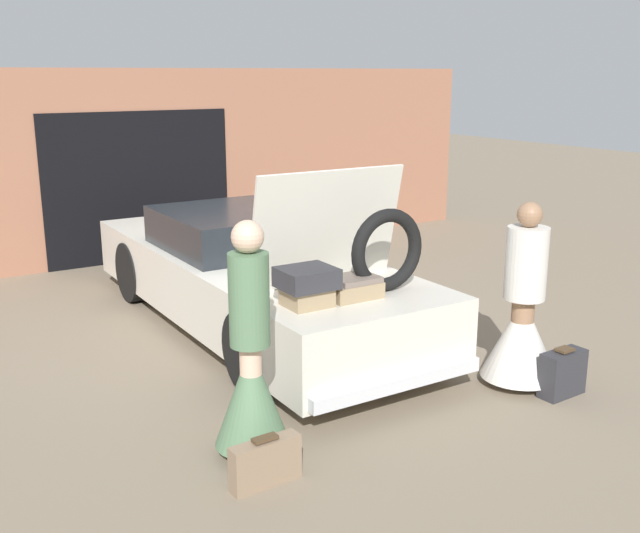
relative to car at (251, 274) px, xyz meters
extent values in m
plane|color=#7F705B|center=(0.00, 0.01, -0.60)|extent=(40.00, 40.00, 0.00)
cube|color=#9E664C|center=(0.00, 3.67, 0.80)|extent=(12.00, 0.12, 2.80)
cube|color=black|center=(0.00, 3.60, 0.50)|extent=(2.80, 0.02, 2.20)
cube|color=silver|center=(0.00, 0.01, -0.08)|extent=(1.78, 5.20, 0.67)
cube|color=#1E2328|center=(0.00, 0.33, 0.46)|extent=(1.56, 1.67, 0.41)
cylinder|color=black|center=(-0.82, 1.63, -0.23)|extent=(0.18, 0.74, 0.74)
cylinder|color=black|center=(0.82, 1.63, -0.23)|extent=(0.18, 0.74, 0.74)
cylinder|color=black|center=(-0.82, -1.55, -0.23)|extent=(0.18, 0.74, 0.74)
cylinder|color=black|center=(0.82, -1.55, -0.23)|extent=(0.18, 0.74, 0.74)
cube|color=silver|center=(0.00, -2.63, -0.32)|extent=(1.69, 0.10, 0.12)
cube|color=silver|center=(0.00, -1.53, 0.78)|extent=(1.51, 0.26, 1.07)
cube|color=#9E8460|center=(-0.48, -1.98, 0.33)|extent=(0.36, 0.33, 0.16)
cube|color=#9E8460|center=(-0.02, -1.98, 0.32)|extent=(0.47, 0.34, 0.14)
cube|color=#2D2D33|center=(-0.48, -1.98, 0.49)|extent=(0.45, 0.40, 0.17)
cube|color=#75665B|center=(0.00, -1.98, 0.34)|extent=(0.40, 0.32, 0.19)
torus|color=black|center=(0.35, -1.98, 0.62)|extent=(0.75, 0.12, 0.75)
cylinder|color=beige|center=(-1.31, -2.58, -0.17)|extent=(0.16, 0.16, 0.85)
cone|color=#567A56|center=(-1.31, -2.58, -0.13)|extent=(0.55, 0.55, 0.77)
cylinder|color=#567A56|center=(-1.31, -2.58, 0.59)|extent=(0.29, 0.29, 0.68)
sphere|color=beige|center=(-1.31, -2.58, 1.05)|extent=(0.23, 0.23, 0.23)
cylinder|color=#997051|center=(1.31, -2.71, -0.19)|extent=(0.20, 0.20, 0.81)
cone|color=silver|center=(1.31, -2.71, -0.15)|extent=(0.69, 0.69, 0.73)
cylinder|color=silver|center=(1.31, -2.71, 0.53)|extent=(0.36, 0.36, 0.64)
sphere|color=#997051|center=(1.31, -2.71, 0.96)|extent=(0.22, 0.22, 0.22)
cube|color=#8C7259|center=(-1.43, -3.01, -0.43)|extent=(0.51, 0.15, 0.33)
cube|color=#4C3823|center=(-1.43, -3.01, -0.25)|extent=(0.18, 0.08, 0.02)
cube|color=#2D2D33|center=(1.45, -3.08, -0.40)|extent=(0.44, 0.21, 0.40)
cube|color=#4C3823|center=(1.45, -3.08, -0.17)|extent=(0.16, 0.12, 0.02)
camera|label=1|loc=(-3.55, -7.09, 2.14)|focal=42.00mm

